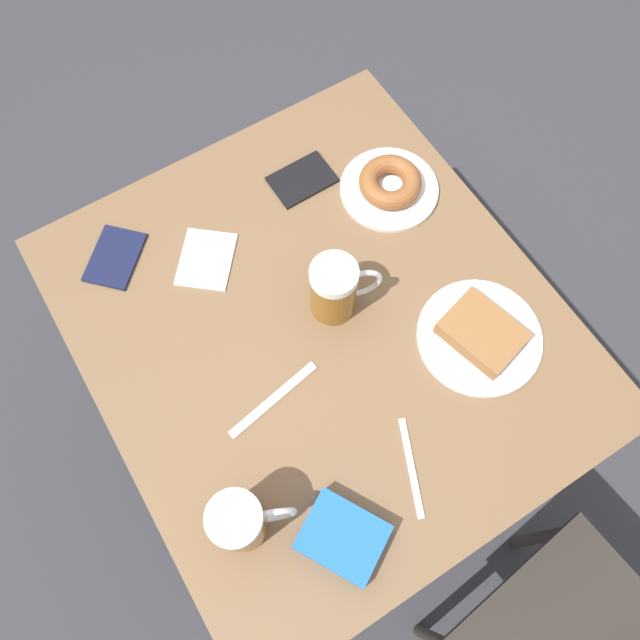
# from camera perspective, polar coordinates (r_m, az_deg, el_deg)

# --- Properties ---
(ground_plane) EXTENTS (8.00, 8.00, 0.00)m
(ground_plane) POSITION_cam_1_polar(r_m,az_deg,el_deg) (1.85, 0.00, -8.95)
(ground_plane) COLOR #333338
(table) EXTENTS (0.83, 0.94, 0.73)m
(table) POSITION_cam_1_polar(r_m,az_deg,el_deg) (1.22, 0.00, -1.52)
(table) COLOR brown
(table) RESTS_ON ground_plane
(plate_with_cake) EXTENTS (0.23, 0.23, 0.04)m
(plate_with_cake) POSITION_cam_1_polar(r_m,az_deg,el_deg) (1.17, 14.48, -1.33)
(plate_with_cake) COLOR white
(plate_with_cake) RESTS_ON table
(plate_with_donut) EXTENTS (0.20, 0.20, 0.05)m
(plate_with_donut) POSITION_cam_1_polar(r_m,az_deg,el_deg) (1.29, 6.39, 12.18)
(plate_with_donut) COLOR white
(plate_with_donut) RESTS_ON table
(beer_mug_left) EXTENTS (0.13, 0.09, 0.14)m
(beer_mug_left) POSITION_cam_1_polar(r_m,az_deg,el_deg) (1.11, 1.40, 2.84)
(beer_mug_left) COLOR #8C5619
(beer_mug_left) RESTS_ON table
(beer_mug_center) EXTENTS (0.13, 0.09, 0.14)m
(beer_mug_center) POSITION_cam_1_polar(r_m,az_deg,el_deg) (1.01, -7.24, -17.80)
(beer_mug_center) COLOR #8C5619
(beer_mug_center) RESTS_ON table
(napkin_folded) EXTENTS (0.16, 0.16, 0.00)m
(napkin_folded) POSITION_cam_1_polar(r_m,az_deg,el_deg) (1.23, -10.36, 5.48)
(napkin_folded) COLOR white
(napkin_folded) RESTS_ON table
(fork) EXTENTS (0.08, 0.16, 0.00)m
(fork) POSITION_cam_1_polar(r_m,az_deg,el_deg) (1.09, 8.34, -13.18)
(fork) COLOR silver
(fork) RESTS_ON table
(knife) EXTENTS (0.19, 0.05, 0.00)m
(knife) POSITION_cam_1_polar(r_m,az_deg,el_deg) (1.11, -4.28, -7.25)
(knife) COLOR silver
(knife) RESTS_ON table
(passport_near_edge) EXTENTS (0.13, 0.09, 0.01)m
(passport_near_edge) POSITION_cam_1_polar(r_m,az_deg,el_deg) (1.31, -1.64, 12.72)
(passport_near_edge) COLOR black
(passport_near_edge) RESTS_ON table
(passport_far_edge) EXTENTS (0.15, 0.15, 0.01)m
(passport_far_edge) POSITION_cam_1_polar(r_m,az_deg,el_deg) (1.28, -18.24, 5.48)
(passport_far_edge) COLOR #141938
(passport_far_edge) RESTS_ON table
(blue_pouch) EXTENTS (0.15, 0.16, 0.04)m
(blue_pouch) POSITION_cam_1_polar(r_m,az_deg,el_deg) (1.05, 2.08, -19.24)
(blue_pouch) COLOR blue
(blue_pouch) RESTS_ON table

